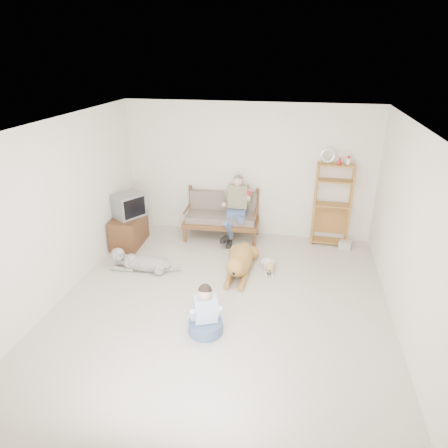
% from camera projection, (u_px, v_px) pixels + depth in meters
% --- Properties ---
extents(floor, '(5.50, 5.50, 0.00)m').
position_uv_depth(floor, '(222.00, 306.00, 6.08)').
color(floor, silver).
rests_on(floor, ground).
extents(ceiling, '(5.50, 5.50, 0.00)m').
position_uv_depth(ceiling, '(221.00, 126.00, 5.01)').
color(ceiling, white).
rests_on(ceiling, ground).
extents(wall_back, '(5.00, 0.00, 5.00)m').
position_uv_depth(wall_back, '(248.00, 171.00, 8.02)').
color(wall_back, silver).
rests_on(wall_back, ground).
extents(wall_front, '(5.00, 0.00, 5.00)m').
position_uv_depth(wall_front, '(152.00, 365.00, 3.07)').
color(wall_front, silver).
rests_on(wall_front, ground).
extents(wall_left, '(0.00, 5.50, 5.50)m').
position_uv_depth(wall_left, '(58.00, 212.00, 5.98)').
color(wall_left, silver).
rests_on(wall_left, ground).
extents(wall_right, '(0.00, 5.50, 5.50)m').
position_uv_depth(wall_right, '(413.00, 240.00, 5.11)').
color(wall_right, silver).
rests_on(wall_right, ground).
extents(loveseat, '(1.53, 0.76, 0.95)m').
position_uv_depth(loveseat, '(222.00, 215.00, 8.17)').
color(loveseat, brown).
rests_on(loveseat, ground).
extents(man, '(0.51, 0.73, 1.18)m').
position_uv_depth(man, '(235.00, 213.00, 7.89)').
color(man, slate).
rests_on(man, loveseat).
extents(etagere, '(0.73, 0.32, 1.92)m').
position_uv_depth(etagere, '(332.00, 204.00, 7.75)').
color(etagere, '#A97235').
rests_on(etagere, ground).
extents(book_stack, '(0.27, 0.23, 0.15)m').
position_uv_depth(book_stack, '(345.00, 245.00, 7.82)').
color(book_stack, beige).
rests_on(book_stack, ground).
extents(tv_stand, '(0.54, 0.92, 0.60)m').
position_uv_depth(tv_stand, '(129.00, 230.00, 7.92)').
color(tv_stand, brown).
rests_on(tv_stand, ground).
extents(crt_tv, '(0.66, 0.70, 0.46)m').
position_uv_depth(crt_tv, '(128.00, 205.00, 7.71)').
color(crt_tv, slate).
rests_on(crt_tv, tv_stand).
extents(wall_outlet, '(0.12, 0.02, 0.08)m').
position_uv_depth(wall_outlet, '(190.00, 215.00, 8.64)').
color(wall_outlet, white).
rests_on(wall_outlet, ground).
extents(golden_retriever, '(0.42, 1.67, 0.51)m').
position_uv_depth(golden_retriever, '(240.00, 261.00, 6.95)').
color(golden_retriever, '#AA793B').
rests_on(golden_retriever, ground).
extents(shaggy_dog, '(1.33, 0.35, 0.39)m').
position_uv_depth(shaggy_dog, '(140.00, 262.00, 7.02)').
color(shaggy_dog, silver).
rests_on(shaggy_dog, ground).
extents(terrier, '(0.26, 0.67, 0.25)m').
position_uv_depth(terrier, '(269.00, 266.00, 7.00)').
color(terrier, white).
rests_on(terrier, ground).
extents(child, '(0.48, 0.48, 0.76)m').
position_uv_depth(child, '(205.00, 315.00, 5.42)').
color(child, slate).
rests_on(child, ground).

